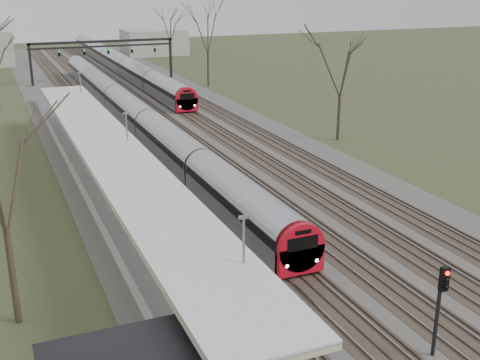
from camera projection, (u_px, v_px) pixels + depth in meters
name	position (u px, v px, depth m)	size (l,w,h in m)	color
track_bed	(160.00, 124.00, 63.26)	(24.00, 160.00, 0.22)	#474442
platform	(102.00, 179.00, 44.40)	(3.50, 69.00, 1.00)	#9E9B93
canopy	(111.00, 149.00, 39.37)	(4.10, 50.00, 3.11)	slate
signal_gantry	(103.00, 48.00, 87.94)	(21.00, 0.59, 6.08)	black
tree_east_far	(342.00, 63.00, 54.67)	(5.00, 5.00, 10.30)	#2D231C
train_near	(131.00, 111.00, 62.72)	(2.62, 75.21, 3.05)	#B0B3BB
train_far	(117.00, 62.00, 100.15)	(2.62, 75.21, 3.05)	#B0B3BB
signal_post	(440.00, 298.00, 23.38)	(0.35, 0.45, 4.10)	black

